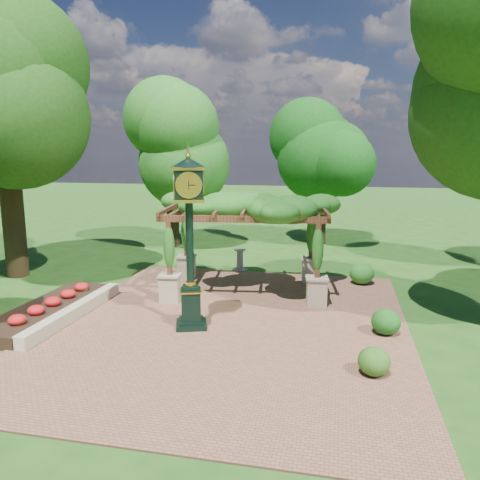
# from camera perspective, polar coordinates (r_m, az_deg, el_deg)

# --- Properties ---
(ground) EXTENTS (120.00, 120.00, 0.00)m
(ground) POSITION_cam_1_polar(r_m,az_deg,el_deg) (12.77, -2.42, -11.78)
(ground) COLOR #1E4714
(ground) RESTS_ON ground
(brick_plaza) EXTENTS (10.00, 12.00, 0.04)m
(brick_plaza) POSITION_cam_1_polar(r_m,az_deg,el_deg) (13.66, -1.35, -10.16)
(brick_plaza) COLOR brown
(brick_plaza) RESTS_ON ground
(border_wall) EXTENTS (0.35, 5.00, 0.40)m
(border_wall) POSITION_cam_1_polar(r_m,az_deg,el_deg) (14.89, -19.51, -8.29)
(border_wall) COLOR #C6B793
(border_wall) RESTS_ON ground
(flower_bed) EXTENTS (1.50, 5.00, 0.36)m
(flower_bed) POSITION_cam_1_polar(r_m,az_deg,el_deg) (15.37, -22.39, -7.97)
(flower_bed) COLOR red
(flower_bed) RESTS_ON ground
(pedestal_clock) EXTENTS (1.20, 1.20, 4.80)m
(pedestal_clock) POSITION_cam_1_polar(r_m,az_deg,el_deg) (12.73, -6.18, 1.55)
(pedestal_clock) COLOR black
(pedestal_clock) RESTS_ON brick_plaza
(pergola) EXTENTS (5.96, 4.19, 3.49)m
(pergola) POSITION_cam_1_polar(r_m,az_deg,el_deg) (16.21, 0.68, 3.50)
(pergola) COLOR tan
(pergola) RESTS_ON brick_plaza
(sundial) EXTENTS (0.58, 0.58, 0.93)m
(sundial) POSITION_cam_1_polar(r_m,az_deg,el_deg) (19.53, -0.01, -2.63)
(sundial) COLOR gray
(sundial) RESTS_ON ground
(shrub_front) EXTENTS (0.89, 0.89, 0.64)m
(shrub_front) POSITION_cam_1_polar(r_m,az_deg,el_deg) (10.97, 16.03, -14.02)
(shrub_front) COLOR #285618
(shrub_front) RESTS_ON brick_plaza
(shrub_mid) EXTENTS (0.97, 0.97, 0.70)m
(shrub_mid) POSITION_cam_1_polar(r_m,az_deg,el_deg) (13.34, 17.37, -9.48)
(shrub_mid) COLOR #184E16
(shrub_mid) RESTS_ON brick_plaza
(shrub_back) EXTENTS (1.16, 1.16, 0.81)m
(shrub_back) POSITION_cam_1_polar(r_m,az_deg,el_deg) (18.05, 14.62, -3.94)
(shrub_back) COLOR #256B1F
(shrub_back) RESTS_ON brick_plaza
(tree_west_near) EXTENTS (5.51, 5.51, 11.24)m
(tree_west_near) POSITION_cam_1_polar(r_m,az_deg,el_deg) (20.52, -27.16, 17.44)
(tree_west_near) COLOR #372616
(tree_west_near) RESTS_ON ground
(tree_west_far) EXTENTS (4.36, 4.36, 7.77)m
(tree_west_far) POSITION_cam_1_polar(r_m,az_deg,el_deg) (24.82, -8.41, 11.52)
(tree_west_far) COLOR black
(tree_west_far) RESTS_ON ground
(tree_north) EXTENTS (4.25, 4.25, 7.81)m
(tree_north) POSITION_cam_1_polar(r_m,az_deg,el_deg) (25.52, 9.94, 11.48)
(tree_north) COLOR #322114
(tree_north) RESTS_ON ground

